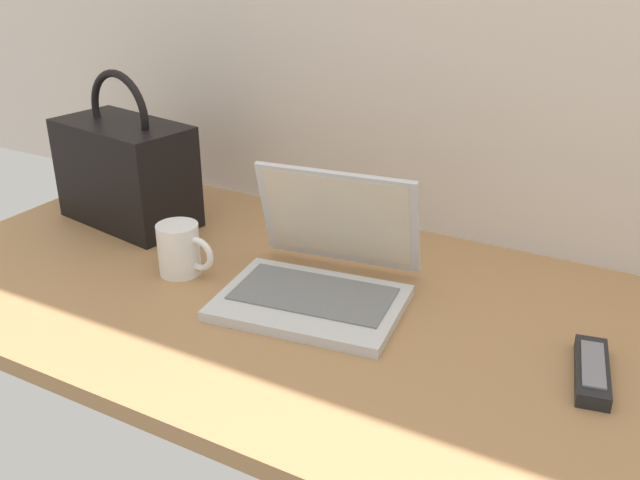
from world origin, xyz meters
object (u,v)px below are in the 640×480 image
remote_control_far (593,369)px  handbag (126,170)px  laptop (320,272)px  coffee_mug (180,249)px

remote_control_far → handbag: handbag is taller
laptop → handbag: handbag is taller
laptop → remote_control_far: bearing=-2.5°
laptop → coffee_mug: 0.27m
coffee_mug → remote_control_far: coffee_mug is taller
laptop → remote_control_far: (0.46, -0.02, -0.03)m
coffee_mug → remote_control_far: (0.73, 0.03, -0.04)m
coffee_mug → remote_control_far: 0.73m
remote_control_far → handbag: bearing=173.3°
handbag → laptop: bearing=-10.2°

